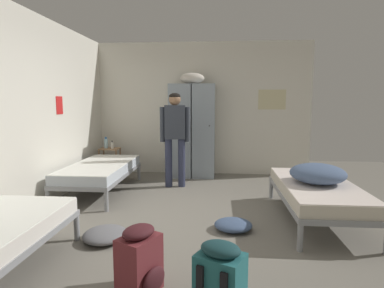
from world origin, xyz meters
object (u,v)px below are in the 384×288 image
water_bottle (106,143)px  backpack_maroon (140,261)px  bedding_heap (318,173)px  bed_right (317,191)px  lotion_bottle (112,145)px  person_traveler (175,131)px  bed_left_rear (100,170)px  clothes_pile_denim (233,225)px  backpack_teal (221,281)px  shelf_unit (110,159)px  clothes_pile_grey (105,234)px  locker_bank (192,129)px

water_bottle → backpack_maroon: water_bottle is taller
bedding_heap → bed_right: bearing=69.4°
lotion_bottle → person_traveler: bearing=-26.8°
bed_left_rear → person_traveler: size_ratio=1.15×
bedding_heap → clothes_pile_denim: size_ratio=1.56×
water_bottle → clothes_pile_denim: (2.47, -2.67, -0.61)m
lotion_bottle → backpack_teal: bearing=-62.6°
lotion_bottle → clothes_pile_denim: bearing=-48.4°
bed_right → clothes_pile_denim: size_ratio=4.24×
lotion_bottle → bed_right: bearing=-32.9°
shelf_unit → bed_left_rear: shelf_unit is taller
clothes_pile_denim → clothes_pile_grey: bearing=-164.0°
backpack_teal → backpack_maroon: (-0.63, 0.23, 0.00)m
backpack_teal → bed_right: bearing=58.3°
lotion_bottle → clothes_pile_grey: size_ratio=0.31×
clothes_pile_grey → backpack_teal: bearing=-42.8°
clothes_pile_grey → person_traveler: bearing=78.8°
clothes_pile_denim → backpack_teal: bearing=-95.7°
bed_right → person_traveler: (-2.02, 1.50, 0.62)m
bed_right → person_traveler: 2.59m
bed_right → backpack_maroon: bearing=-136.6°
locker_bank → clothes_pile_grey: 3.37m
bedding_heap → backpack_maroon: (-1.85, -1.74, -0.35)m
shelf_unit → clothes_pile_denim: shelf_unit is taller
water_bottle → backpack_maroon: size_ratio=0.41×
bed_left_rear → clothes_pile_denim: (2.14, -1.43, -0.32)m
bedding_heap → backpack_maroon: bedding_heap is taller
person_traveler → backpack_maroon: 3.34m
water_bottle → backpack_maroon: bearing=-67.2°
locker_bank → shelf_unit: bearing=-176.1°
water_bottle → lotion_bottle: 0.16m
backpack_maroon → water_bottle: bearing=112.8°
clothes_pile_grey → bed_right: bearing=18.5°
bedding_heap → person_traveler: bearing=143.1°
clothes_pile_grey → locker_bank: bearing=77.6°
bed_right → bedding_heap: bearing=-110.6°
bed_left_rear → backpack_teal: 3.59m
bed_left_rear → clothes_pile_denim: 2.59m
bed_left_rear → lotion_bottle: (-0.18, 1.18, 0.26)m
locker_bank → water_bottle: locker_bank is taller
person_traveler → backpack_teal: person_traveler is taller
clothes_pile_grey → shelf_unit: bearing=107.7°
bedding_heap → water_bottle: bearing=147.4°
person_traveler → clothes_pile_grey: person_traveler is taller
locker_bank → bed_right: 3.00m
locker_bank → shelf_unit: (-1.67, -0.11, -0.62)m
clothes_pile_denim → water_bottle: bearing=132.7°
locker_bank → clothes_pile_denim: locker_bank is taller
lotion_bottle → clothes_pile_denim: size_ratio=0.35×
bed_left_rear → bed_right: bearing=-17.5°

